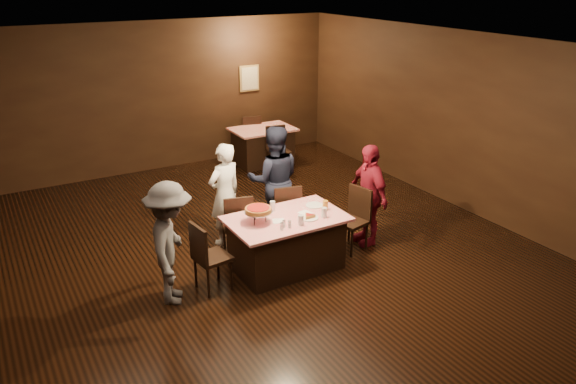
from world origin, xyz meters
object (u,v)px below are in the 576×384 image
at_px(chair_end_left, 212,256).
at_px(diner_red_shirt, 368,195).
at_px(diner_navy_hoodie, 274,180).
at_px(glass_back, 273,206).
at_px(pizza_stand, 258,210).
at_px(chair_end_right, 351,220).
at_px(chair_far_right, 285,212).
at_px(main_table, 286,243).
at_px(chair_back_near, 279,150).
at_px(diner_grey_knit, 171,244).
at_px(diner_white_jacket, 225,194).
at_px(plate_empty, 314,205).
at_px(back_table, 263,146).
at_px(chair_back_far, 250,135).
at_px(glass_front_right, 324,213).
at_px(glass_amber, 325,205).
at_px(glass_front_left, 301,220).
at_px(chair_far_left, 237,223).

bearing_deg(chair_end_left, diner_red_shirt, -95.40).
distance_m(diner_navy_hoodie, glass_back, 0.97).
bearing_deg(pizza_stand, chair_end_right, -1.91).
bearing_deg(chair_far_right, diner_navy_hoodie, -82.03).
relative_size(main_table, chair_back_near, 1.68).
distance_m(chair_end_left, chair_back_near, 4.57).
distance_m(chair_far_right, diner_grey_knit, 2.20).
xyz_separation_m(chair_end_right, diner_white_jacket, (-1.50, 1.15, 0.31)).
relative_size(chair_end_right, diner_red_shirt, 0.61).
relative_size(plate_empty, glass_back, 1.79).
height_order(chair_far_right, diner_navy_hoodie, diner_navy_hoodie).
bearing_deg(chair_end_left, chair_far_right, -70.74).
distance_m(chair_end_left, glass_back, 1.15).
xyz_separation_m(diner_white_jacket, diner_red_shirt, (1.86, -1.06, -0.01)).
relative_size(back_table, chair_end_right, 1.37).
relative_size(main_table, chair_end_right, 1.68).
bearing_deg(chair_end_right, chair_far_right, -150.68).
relative_size(chair_far_right, diner_red_shirt, 0.61).
bearing_deg(chair_far_right, chair_end_right, 146.34).
height_order(chair_back_far, glass_front_right, chair_back_far).
height_order(diner_navy_hoodie, plate_empty, diner_navy_hoodie).
height_order(chair_end_left, pizza_stand, pizza_stand).
relative_size(back_table, glass_amber, 9.29).
height_order(main_table, glass_amber, glass_amber).
distance_m(chair_back_near, diner_navy_hoodie, 2.78).
bearing_deg(chair_end_right, glass_front_right, -82.66).
bearing_deg(back_table, glass_front_right, -107.22).
bearing_deg(chair_back_far, main_table, 83.21).
bearing_deg(glass_front_right, chair_end_right, 21.04).
height_order(diner_white_jacket, diner_navy_hoodie, diner_navy_hoodie).
bearing_deg(chair_back_far, glass_amber, 89.83).
xyz_separation_m(chair_back_near, diner_navy_hoodie, (-1.40, -2.37, 0.39)).
relative_size(chair_end_left, glass_front_right, 6.79).
distance_m(chair_back_far, diner_white_jacket, 4.30).
distance_m(diner_navy_hoodie, diner_red_shirt, 1.48).
relative_size(diner_navy_hoodie, diner_red_shirt, 1.10).
xyz_separation_m(diner_navy_hoodie, glass_back, (-0.49, -0.84, -0.02)).
relative_size(chair_back_near, pizza_stand, 2.50).
height_order(chair_far_right, glass_front_left, chair_far_right).
relative_size(chair_far_right, diner_navy_hoodie, 0.55).
height_order(glass_front_left, glass_back, same).
xyz_separation_m(diner_red_shirt, glass_front_left, (-1.41, -0.39, 0.06)).
xyz_separation_m(pizza_stand, glass_amber, (1.00, -0.10, -0.11)).
xyz_separation_m(chair_end_left, diner_grey_knit, (-0.54, -0.01, 0.32)).
bearing_deg(chair_far_left, diner_navy_hoodie, -140.45).
bearing_deg(diner_white_jacket, diner_navy_hoodie, 164.02).
height_order(chair_back_far, glass_amber, chair_back_far).
height_order(chair_end_left, diner_white_jacket, diner_white_jacket).
bearing_deg(main_table, chair_back_near, 62.43).
relative_size(back_table, chair_far_right, 1.37).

